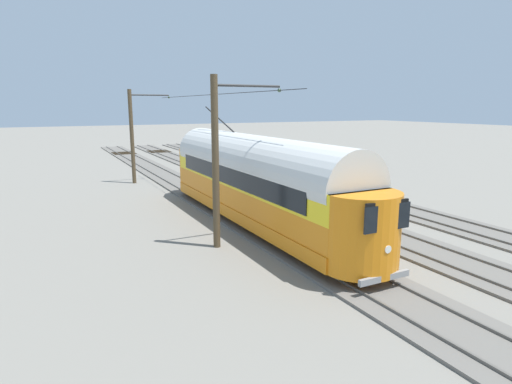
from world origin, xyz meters
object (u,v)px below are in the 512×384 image
object	(u,v)px
catenary_pole_foreground	(133,135)
track_end_bumper	(211,167)
catenary_pole_mid_near	(218,159)
switch_stand	(263,159)
vintage_streetcar	(254,178)

from	to	relation	value
catenary_pole_foreground	track_end_bumper	distance (m)	8.15
catenary_pole_foreground	catenary_pole_mid_near	distance (m)	16.40
catenary_pole_mid_near	switch_stand	bearing A→B (deg)	-122.34
catenary_pole_foreground	track_end_bumper	size ratio (longest dim) A/B	3.78
vintage_streetcar	catenary_pole_foreground	world-z (taller)	catenary_pole_foreground
catenary_pole_mid_near	track_end_bumper	size ratio (longest dim) A/B	3.78
switch_stand	catenary_pole_foreground	bearing A→B (deg)	14.81
catenary_pole_mid_near	track_end_bumper	distance (m)	20.60
vintage_streetcar	switch_stand	distance (m)	20.00
catenary_pole_mid_near	track_end_bumper	world-z (taller)	catenary_pole_mid_near
vintage_streetcar	catenary_pole_foreground	bearing A→B (deg)	-78.94
track_end_bumper	switch_stand	bearing A→B (deg)	-173.95
catenary_pole_foreground	track_end_bumper	xyz separation A→B (m)	(-7.00, -2.72, -3.18)
catenary_pole_foreground	switch_stand	world-z (taller)	catenary_pole_foreground
switch_stand	track_end_bumper	distance (m)	5.51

